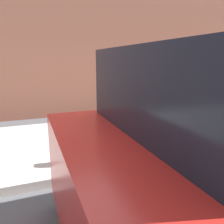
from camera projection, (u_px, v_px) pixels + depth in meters
ground_plane at (162, 203)px, 2.67m from camera, size 60.00×60.00×0.00m
sidewalk at (105, 138)px, 4.65m from camera, size 24.00×2.80×0.14m
building_facade at (76, 36)px, 6.50m from camera, size 24.00×0.30×4.77m
parking_meter at (112, 102)px, 3.20m from camera, size 0.18×0.15×1.39m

